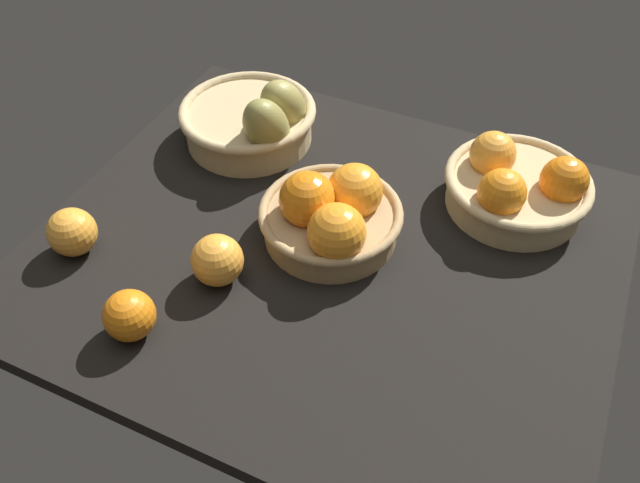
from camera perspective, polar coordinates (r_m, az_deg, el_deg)
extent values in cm
cube|color=black|center=(98.41, 0.71, -0.89)|extent=(84.00, 72.00, 3.00)
cylinder|color=tan|center=(115.76, -6.26, 10.10)|extent=(21.84, 21.84, 5.80)
torus|color=tan|center=(114.10, -6.38, 11.28)|extent=(23.58, 23.58, 1.74)
ellipsoid|color=#9E934C|center=(111.82, -3.22, 11.78)|extent=(9.93, 12.86, 12.94)
ellipsoid|color=olive|center=(107.39, -4.70, 9.99)|extent=(10.32, 12.56, 13.02)
cylinder|color=tan|center=(97.21, 0.93, 1.59)|extent=(19.98, 19.98, 4.63)
torus|color=tan|center=(95.60, 0.94, 2.58)|extent=(21.43, 21.43, 1.44)
sphere|color=orange|center=(93.97, -1.10, 3.70)|extent=(8.39, 8.39, 8.39)
sphere|color=orange|center=(96.05, 3.05, 4.41)|extent=(8.39, 8.39, 8.39)
sphere|color=orange|center=(90.07, 1.47, 0.80)|extent=(8.39, 8.39, 8.39)
cylinder|color=tan|center=(106.38, 16.69, 4.12)|extent=(21.03, 21.03, 5.03)
torus|color=tan|center=(104.79, 16.97, 5.14)|extent=(22.61, 22.61, 1.58)
sphere|color=orange|center=(99.63, 15.62, 4.13)|extent=(7.23, 7.23, 7.23)
sphere|color=#F49E33|center=(105.60, 14.87, 7.40)|extent=(7.23, 7.23, 7.23)
sphere|color=orange|center=(104.20, 20.57, 5.05)|extent=(7.23, 7.23, 7.23)
sphere|color=#F49E33|center=(100.72, -20.86, 0.77)|extent=(7.17, 7.17, 7.17)
sphere|color=#F49E33|center=(91.30, -8.98, -1.63)|extent=(7.41, 7.41, 7.41)
sphere|color=orange|center=(87.89, -16.33, -6.22)|extent=(6.87, 6.87, 6.87)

